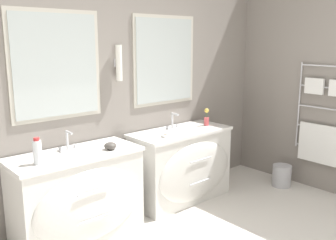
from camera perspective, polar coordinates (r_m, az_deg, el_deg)
The scene contains 11 objects.
wall_back at distance 3.82m, azimuth -7.22°, elevation 5.63°, with size 5.55×0.14×2.60m.
wall_right at distance 4.57m, azimuth 23.98°, elevation 5.50°, with size 0.13×4.30×2.60m.
vanity_left at distance 3.43m, azimuth -13.41°, elevation -11.13°, with size 1.13×0.57×0.78m.
vanity_right at distance 4.11m, azimuth 2.21°, elevation -6.85°, with size 1.13×0.57×0.78m.
faucet_left at distance 3.41m, azimuth -15.03°, elevation -3.08°, with size 0.17×0.11×0.17m.
faucet_right at distance 4.09m, azimuth 0.77°, elevation -0.16°, with size 0.17×0.11×0.17m.
toiletry_bottle at distance 3.09m, azimuth -19.29°, elevation -4.59°, with size 0.07×0.07×0.21m.
amenity_bowl at distance 3.35m, azimuth -8.78°, elevation -3.92°, with size 0.11×0.11×0.07m.
flower_vase at distance 4.25m, azimuth 5.90°, elevation 0.29°, with size 0.06×0.06×0.20m.
soap_dish at distance 3.74m, azimuth -0.31°, elevation -2.35°, with size 0.09×0.06×0.04m.
waste_bin at distance 4.76m, azimuth 16.94°, elevation -8.04°, with size 0.23×0.23×0.26m.
Camera 1 is at (-2.12, -0.92, 1.73)m, focal length 40.00 mm.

